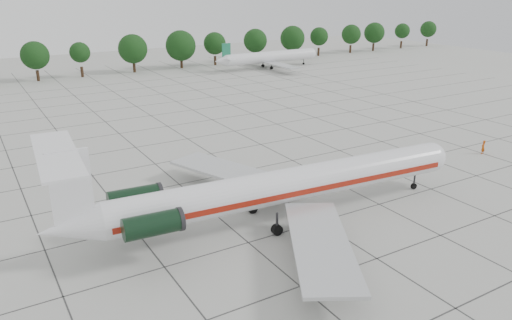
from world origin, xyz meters
The scene contains 6 objects.
ground centered at (0.00, 0.00, 0.00)m, with size 260.00×260.00×0.00m, color #B4B4AC.
apron_joints centered at (0.00, 15.00, 0.01)m, with size 170.00×170.00×0.02m, color #383838.
main_airliner centered at (-4.12, -5.49, 3.55)m, with size 42.89×33.62×10.06m.
ground_crew centered at (31.81, -3.10, 0.96)m, with size 0.70×0.46×1.91m, color #B8460A.
bg_airliner_d centered at (45.52, 72.76, 2.91)m, with size 28.24×27.20×7.40m.
tree_line centered at (-11.68, 85.00, 5.98)m, with size 249.86×8.44×10.22m.
Camera 1 is at (-27.86, -42.51, 22.18)m, focal length 35.00 mm.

